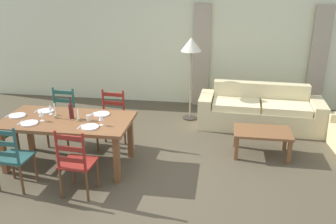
{
  "coord_description": "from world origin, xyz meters",
  "views": [
    {
      "loc": [
        0.94,
        -4.51,
        2.72
      ],
      "look_at": [
        0.16,
        0.61,
        0.75
      ],
      "focal_mm": 38.33,
      "sensor_mm": 36.0,
      "label": 1
    }
  ],
  "objects": [
    {
      "name": "dinner_plate_far_left",
      "position": [
        -1.72,
        0.34,
        0.76
      ],
      "size": [
        0.24,
        0.24,
        0.02
      ],
      "primitive_type": "cylinder",
      "color": "white",
      "rests_on": "dining_table"
    },
    {
      "name": "standing_lamp",
      "position": [
        0.35,
        2.26,
        1.41
      ],
      "size": [
        0.4,
        0.4,
        1.64
      ],
      "color": "#332D28",
      "rests_on": "ground_plane"
    },
    {
      "name": "curtain_panel_right",
      "position": [
        2.9,
        3.16,
        1.1
      ],
      "size": [
        0.35,
        0.08,
        2.2
      ],
      "primitive_type": "cube",
      "color": "tan",
      "rests_on": "ground_plane"
    },
    {
      "name": "coffee_table",
      "position": [
        1.64,
        0.86,
        0.36
      ],
      "size": [
        0.9,
        0.56,
        0.42
      ],
      "color": "brown",
      "rests_on": "ground_plane"
    },
    {
      "name": "dinner_plate_head_west",
      "position": [
        -2.05,
        0.09,
        0.76
      ],
      "size": [
        0.24,
        0.24,
        0.02
      ],
      "primitive_type": "cylinder",
      "color": "white",
      "rests_on": "dining_table"
    },
    {
      "name": "dining_chair_far_right",
      "position": [
        -0.82,
        0.81,
        0.48
      ],
      "size": [
        0.45,
        0.43,
        0.96
      ],
      "color": "maroon",
      "rests_on": "ground_plane"
    },
    {
      "name": "dining_chair_near_right",
      "position": [
        -0.84,
        -0.67,
        0.48
      ],
      "size": [
        0.44,
        0.42,
        0.96
      ],
      "color": "maroon",
      "rests_on": "ground_plane"
    },
    {
      "name": "wine_glass_near_left",
      "position": [
        -1.59,
        -0.03,
        0.86
      ],
      "size": [
        0.06,
        0.06,
        0.16
      ],
      "color": "white",
      "rests_on": "dining_table"
    },
    {
      "name": "fork_far_left",
      "position": [
        -1.87,
        0.34,
        0.75
      ],
      "size": [
        0.02,
        0.17,
        0.01
      ],
      "primitive_type": "cube",
      "rotation": [
        0.0,
        0.0,
        0.04
      ],
      "color": "silver",
      "rests_on": "dining_table"
    },
    {
      "name": "candle_short",
      "position": [
        -1.07,
        0.05,
        0.79
      ],
      "size": [
        0.05,
        0.05,
        0.17
      ],
      "color": "#998C66",
      "rests_on": "dining_table"
    },
    {
      "name": "curtain_panel_left",
      "position": [
        0.5,
        3.16,
        1.1
      ],
      "size": [
        0.35,
        0.08,
        2.2
      ],
      "primitive_type": "cube",
      "color": "tan",
      "rests_on": "ground_plane"
    },
    {
      "name": "candle_tall",
      "position": [
        -1.45,
        0.11,
        0.81
      ],
      "size": [
        0.05,
        0.05,
        0.23
      ],
      "color": "#998C66",
      "rests_on": "dining_table"
    },
    {
      "name": "dinner_plate_near_left",
      "position": [
        -1.72,
        -0.16,
        0.76
      ],
      "size": [
        0.24,
        0.24,
        0.02
      ],
      "primitive_type": "cylinder",
      "color": "white",
      "rests_on": "dining_table"
    },
    {
      "name": "dinner_plate_far_right",
      "position": [
        -0.82,
        0.34,
        0.76
      ],
      "size": [
        0.24,
        0.24,
        0.02
      ],
      "primitive_type": "cylinder",
      "color": "white",
      "rests_on": "dining_table"
    },
    {
      "name": "wine_glass_far_left",
      "position": [
        -1.59,
        0.24,
        0.86
      ],
      "size": [
        0.06,
        0.06,
        0.16
      ],
      "color": "white",
      "rests_on": "dining_table"
    },
    {
      "name": "ground_plane",
      "position": [
        0.0,
        0.0,
        -0.01
      ],
      "size": [
        9.6,
        9.6,
        0.02
      ],
      "primitive_type": "cube",
      "color": "#4C4432"
    },
    {
      "name": "couch",
      "position": [
        1.7,
        2.08,
        0.29
      ],
      "size": [
        2.31,
        0.9,
        0.8
      ],
      "color": "beige",
      "rests_on": "ground_plane"
    },
    {
      "name": "coffee_cup_primary",
      "position": [
        -0.92,
        0.08,
        0.8
      ],
      "size": [
        0.07,
        0.07,
        0.09
      ],
      "primitive_type": "cylinder",
      "color": "beige",
      "rests_on": "dining_table"
    },
    {
      "name": "fork_far_right",
      "position": [
        -0.97,
        0.34,
        0.75
      ],
      "size": [
        0.03,
        0.17,
        0.01
      ],
      "primitive_type": "cube",
      "rotation": [
        0.0,
        0.0,
        -0.1
      ],
      "color": "silver",
      "rests_on": "dining_table"
    },
    {
      "name": "dining_table",
      "position": [
        -1.27,
        0.09,
        0.66
      ],
      "size": [
        1.9,
        0.96,
        0.75
      ],
      "color": "brown",
      "rests_on": "ground_plane"
    },
    {
      "name": "fork_near_left",
      "position": [
        -1.87,
        -0.16,
        0.75
      ],
      "size": [
        0.03,
        0.17,
        0.01
      ],
      "primitive_type": "cube",
      "rotation": [
        0.0,
        0.0,
        0.08
      ],
      "color": "silver",
      "rests_on": "dining_table"
    },
    {
      "name": "dining_chair_far_left",
      "position": [
        -1.69,
        0.8,
        0.48
      ],
      "size": [
        0.44,
        0.42,
        0.96
      ],
      "color": "#25594E",
      "rests_on": "ground_plane"
    },
    {
      "name": "wine_glass_near_right",
      "position": [
        -0.69,
        -0.06,
        0.86
      ],
      "size": [
        0.06,
        0.06,
        0.16
      ],
      "color": "white",
      "rests_on": "dining_table"
    },
    {
      "name": "dinner_plate_near_right",
      "position": [
        -0.82,
        -0.16,
        0.76
      ],
      "size": [
        0.24,
        0.24,
        0.02
      ],
      "primitive_type": "cylinder",
      "color": "white",
      "rests_on": "dining_table"
    },
    {
      "name": "dining_chair_near_left",
      "position": [
        -1.74,
        -0.66,
        0.48
      ],
      "size": [
        0.44,
        0.42,
        0.96
      ],
      "color": "#24514E",
      "rests_on": "ground_plane"
    },
    {
      "name": "wine_bottle",
      "position": [
        -1.21,
        0.14,
        0.87
      ],
      "size": [
        0.07,
        0.07,
        0.32
      ],
      "color": "#471919",
      "rests_on": "dining_table"
    },
    {
      "name": "fork_head_west",
      "position": [
        -2.2,
        0.09,
        0.75
      ],
      "size": [
        0.02,
        0.17,
        0.01
      ],
      "primitive_type": "cube",
      "rotation": [
        0.0,
        0.0,
        -0.03
      ],
      "color": "silver",
      "rests_on": "dining_table"
    },
    {
      "name": "wall_far",
      "position": [
        0.0,
        3.3,
        1.35
      ],
      "size": [
        9.6,
        0.16,
        2.7
      ],
      "primitive_type": "cube",
      "color": "beige",
      "rests_on": "ground_plane"
    },
    {
      "name": "fork_near_right",
      "position": [
        -0.97,
        -0.16,
        0.75
      ],
      "size": [
        0.03,
        0.17,
        0.01
      ],
      "primitive_type": "cube",
      "rotation": [
        0.0,
        0.0,
        -0.06
      ],
      "color": "silver",
      "rests_on": "dining_table"
    }
  ]
}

